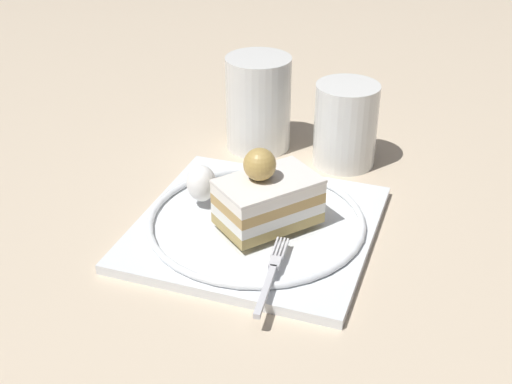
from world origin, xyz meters
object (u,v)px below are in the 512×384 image
(whipped_cream_dollop, at_px, (202,183))
(drink_glass_near, at_px, (345,129))
(dessert_plate, at_px, (256,225))
(fork, at_px, (272,273))
(cake_slice, at_px, (268,195))
(drink_glass_far, at_px, (258,108))

(whipped_cream_dollop, distance_m, drink_glass_near, 0.20)
(dessert_plate, xyz_separation_m, fork, (0.03, -0.09, 0.01))
(cake_slice, bearing_deg, drink_glass_far, 103.67)
(dessert_plate, height_order, whipped_cream_dollop, whipped_cream_dollop)
(dessert_plate, relative_size, cake_slice, 2.35)
(whipped_cream_dollop, height_order, drink_glass_far, drink_glass_far)
(dessert_plate, xyz_separation_m, drink_glass_near, (0.08, 0.17, 0.04))
(drink_glass_far, bearing_deg, cake_slice, -76.33)
(whipped_cream_dollop, bearing_deg, drink_glass_near, 46.86)
(drink_glass_near, relative_size, drink_glass_far, 0.86)
(dessert_plate, relative_size, whipped_cream_dollop, 6.67)
(cake_slice, height_order, drink_glass_near, drink_glass_near)
(dessert_plate, relative_size, drink_glass_near, 2.65)
(whipped_cream_dollop, distance_m, fork, 0.15)
(cake_slice, xyz_separation_m, drink_glass_near, (0.06, 0.17, -0.00))
(dessert_plate, height_order, drink_glass_near, drink_glass_near)
(fork, bearing_deg, drink_glass_far, 103.26)
(whipped_cream_dollop, height_order, drink_glass_near, drink_glass_near)
(cake_slice, relative_size, drink_glass_far, 0.97)
(cake_slice, relative_size, whipped_cream_dollop, 2.84)
(drink_glass_near, bearing_deg, whipped_cream_dollop, -133.14)
(dessert_plate, bearing_deg, drink_glass_near, 66.23)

